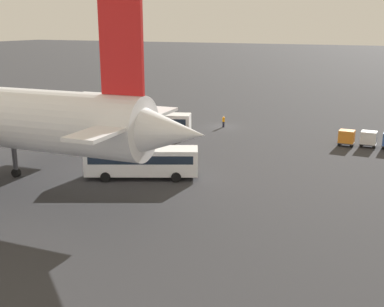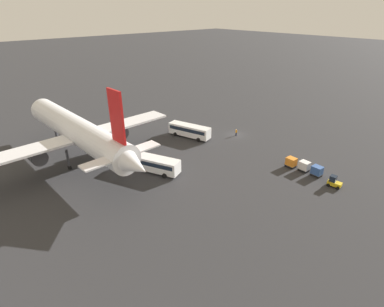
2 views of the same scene
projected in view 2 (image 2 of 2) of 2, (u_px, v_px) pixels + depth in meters
name	position (u px, v px, depth m)	size (l,w,h in m)	color
ground_plane	(236.00, 135.00, 77.76)	(600.00, 600.00, 0.00)	#2D2D30
airplane	(78.00, 131.00, 61.20)	(47.54, 40.40, 18.64)	silver
shuttle_bus_near	(190.00, 130.00, 75.62)	(11.34, 5.91, 3.18)	white
shuttle_bus_far	(152.00, 163.00, 59.82)	(11.65, 7.27, 3.11)	white
baggage_tug	(334.00, 182.00, 55.07)	(2.56, 1.93, 2.10)	gold
worker_person	(236.00, 132.00, 76.92)	(0.38, 0.38, 1.74)	#1E1E2D
cargo_cart_blue	(317.00, 170.00, 58.39)	(2.07, 1.77, 2.06)	#38383D
cargo_cart_white	(304.00, 166.00, 60.18)	(2.07, 1.77, 2.06)	#38383D
cargo_cart_orange	(291.00, 162.00, 61.67)	(2.07, 1.77, 2.06)	#38383D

